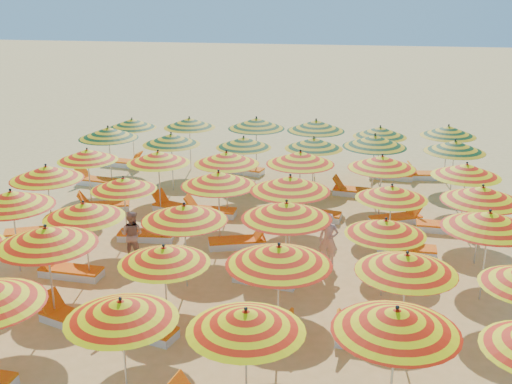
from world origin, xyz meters
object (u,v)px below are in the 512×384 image
lounger_3 (72,319)px  lounger_18 (445,227)px  umbrella_39 (316,125)px  umbrella_41 (448,131)px  umbrella_29 (466,170)px  lounger_15 (209,211)px  lounger_8 (264,277)px  umbrella_16 (386,227)px  umbrella_12 (11,199)px  lounger_17 (397,219)px  umbrella_32 (244,142)px  lounger_16 (314,215)px  lounger_19 (97,181)px  umbrella_8 (164,255)px  umbrella_31 (171,139)px  umbrella_20 (219,179)px  lounger_11 (239,242)px  umbrella_23 (482,194)px  umbrella_24 (87,155)px  umbrella_27 (300,158)px  lounger_14 (176,208)px  umbrella_13 (84,210)px  umbrella_21 (290,184)px  lounger_9 (35,233)px  umbrella_25 (158,157)px  umbrella_30 (108,133)px  umbrella_28 (382,162)px  lounger_20 (355,191)px  umbrella_17 (489,220)px  umbrella_35 (455,146)px  lounger_4 (139,328)px  lounger_23 (390,175)px  umbrella_7 (46,236)px  umbrella_19 (124,184)px  umbrella_26 (227,158)px  umbrella_10 (407,263)px  beachgoer_b (132,234)px  umbrella_34 (375,141)px  umbrella_4 (396,320)px  beachgoer_a (329,240)px  lounger_10 (148,235)px  umbrella_33 (314,143)px  umbrella_37 (189,123)px  lounger_22 (242,170)px  lounger_6 (373,340)px  lounger_7 (70,271)px  lounger_21 (124,163)px  lounger_12 (405,250)px  umbrella_3 (246,321)px  umbrella_38 (256,123)px

lounger_3 → lounger_18: (9.35, 7.32, 0.00)m
umbrella_39 → umbrella_41: size_ratio=1.00×
umbrella_29 → lounger_15: umbrella_29 is taller
lounger_8 → umbrella_16: bearing=-174.3°
umbrella_12 → lounger_17: umbrella_12 is taller
umbrella_32 → lounger_3: size_ratio=1.21×
lounger_16 → lounger_19: (-8.62, 2.44, 0.00)m
umbrella_8 → umbrella_31: 10.29m
umbrella_20 → lounger_11: 2.04m
umbrella_23 → lounger_19: umbrella_23 is taller
umbrella_24 → umbrella_27: size_ratio=0.98×
lounger_3 → lounger_14: same height
umbrella_8 → lounger_17: umbrella_8 is taller
umbrella_13 → umbrella_21: size_ratio=0.90×
lounger_9 → umbrella_25: bearing=17.8°
umbrella_32 → umbrella_30: bearing=-179.4°
umbrella_28 → lounger_20: bearing=106.7°
umbrella_17 → umbrella_32: umbrella_17 is taller
umbrella_35 → lounger_4: size_ratio=1.33×
lounger_4 → lounger_23: bearing=-99.5°
umbrella_7 → lounger_19: size_ratio=1.62×
umbrella_17 → umbrella_23: 2.19m
umbrella_19 → umbrella_26: size_ratio=0.88×
umbrella_20 → umbrella_21: bearing=-8.1°
umbrella_10 → beachgoer_b: size_ratio=1.63×
umbrella_27 → lounger_11: umbrella_27 is taller
umbrella_16 → umbrella_34: size_ratio=0.74×
umbrella_4 → beachgoer_a: (-1.42, 6.61, -1.36)m
umbrella_12 → lounger_10: umbrella_12 is taller
umbrella_29 → umbrella_23: bearing=-89.4°
umbrella_20 → umbrella_26: bearing=95.9°
umbrella_33 → lounger_14: size_ratio=1.44×
umbrella_30 → lounger_16: 8.61m
lounger_9 → lounger_17: 11.63m
umbrella_20 → umbrella_37: 8.18m
umbrella_34 → lounger_10: umbrella_34 is taller
umbrella_20 → lounger_22: bearing=94.6°
umbrella_24 → lounger_14: (3.05, 0.02, -1.78)m
umbrella_13 → lounger_6: 8.01m
lounger_17 → lounger_8: bearing=-152.0°
umbrella_17 → lounger_7: bearing=-178.2°
umbrella_26 → umbrella_29: bearing=-1.2°
umbrella_30 → lounger_21: bearing=100.3°
lounger_12 → umbrella_3: bearing=69.1°
lounger_14 → lounger_19: size_ratio=1.01×
lounger_9 → umbrella_17: bearing=-31.4°
lounger_21 → umbrella_3: bearing=-52.9°
lounger_19 → lounger_12: bearing=167.1°
umbrella_32 → umbrella_38: size_ratio=0.74×
umbrella_19 → lounger_8: 5.33m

